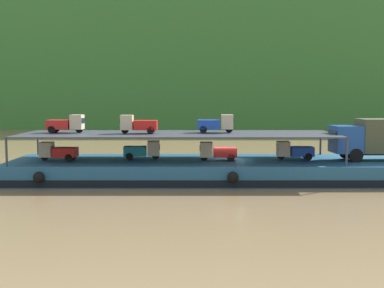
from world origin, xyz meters
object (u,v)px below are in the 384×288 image
mini_truck_lower_mid (216,151)px  mini_truck_lower_aft (141,150)px  cargo_barge (227,170)px  mini_truck_lower_stern (56,151)px  mini_truck_upper_mid (137,124)px  mini_truck_upper_stern (65,124)px  covered_lorry (379,138)px  mini_truck_upper_fore (215,124)px  mini_truck_lower_fore (293,150)px

mini_truck_lower_mid → mini_truck_lower_aft: bearing=171.7°
cargo_barge → mini_truck_lower_stern: mini_truck_lower_stern is taller
mini_truck_lower_mid → mini_truck_upper_mid: 6.25m
mini_truck_lower_stern → mini_truck_upper_stern: mini_truck_upper_stern is taller
covered_lorry → mini_truck_lower_stern: bearing=-179.6°
mini_truck_lower_aft → mini_truck_upper_fore: size_ratio=1.00×
cargo_barge → mini_truck_lower_fore: mini_truck_lower_fore is taller
mini_truck_upper_stern → covered_lorry: bearing=-2.0°
mini_truck_lower_fore → mini_truck_upper_mid: mini_truck_upper_mid is taller
covered_lorry → mini_truck_lower_aft: 17.86m
mini_truck_lower_stern → mini_truck_upper_stern: bearing=67.2°
mini_truck_lower_aft → mini_truck_upper_stern: (-5.80, 0.17, 2.00)m
mini_truck_lower_fore → mini_truck_upper_mid: size_ratio=1.00×
covered_lorry → mini_truck_lower_fore: 6.42m
covered_lorry → mini_truck_lower_mid: size_ratio=2.89×
cargo_barge → mini_truck_upper_mid: bearing=-179.2°
cargo_barge → mini_truck_upper_fore: size_ratio=11.69×
mini_truck_lower_stern → mini_truck_lower_mid: (11.88, 0.01, 0.00)m
mini_truck_lower_aft → mini_truck_lower_fore: same height
cargo_barge → mini_truck_lower_aft: 6.68m
mini_truck_lower_stern → mini_truck_upper_fore: 12.05m
mini_truck_upper_stern → mini_truck_upper_fore: bearing=0.6°
mini_truck_upper_mid → mini_truck_upper_fore: (5.87, 0.82, 0.00)m
covered_lorry → mini_truck_lower_mid: covered_lorry is taller
mini_truck_lower_stern → mini_truck_lower_mid: same height
mini_truck_upper_mid → mini_truck_upper_fore: same height
covered_lorry → mini_truck_lower_mid: bearing=-179.2°
mini_truck_upper_stern → cargo_barge: bearing=-2.8°
mini_truck_lower_stern → mini_truck_upper_mid: (5.97, 0.30, 2.00)m
mini_truck_lower_stern → mini_truck_upper_fore: (11.83, 1.12, 2.00)m
covered_lorry → mini_truck_upper_fore: (-12.22, 0.94, 1.00)m
mini_truck_lower_mid → covered_lorry: bearing=0.8°
mini_truck_lower_stern → mini_truck_lower_aft: size_ratio=1.00×
mini_truck_upper_fore → mini_truck_lower_stern: bearing=-174.6°
mini_truck_lower_mid → mini_truck_upper_stern: (-11.46, 0.99, 2.00)m
mini_truck_lower_aft → mini_truck_lower_stern: bearing=-172.4°
cargo_barge → mini_truck_lower_fore: (4.98, 0.19, 1.44)m
mini_truck_upper_mid → mini_truck_lower_mid: bearing=-2.8°
cargo_barge → mini_truck_upper_stern: bearing=177.2°
mini_truck_lower_stern → mini_truck_lower_mid: bearing=0.1°
covered_lorry → mini_truck_lower_stern: size_ratio=2.86×
mini_truck_lower_aft → mini_truck_lower_fore: 11.50m
mini_truck_lower_stern → mini_truck_upper_stern: (0.42, 1.00, 2.00)m
mini_truck_lower_stern → mini_truck_upper_mid: 6.30m
cargo_barge → mini_truck_upper_fore: 3.63m
mini_truck_lower_mid → mini_truck_lower_fore: bearing=5.6°
mini_truck_lower_fore → mini_truck_lower_aft: bearing=178.7°
cargo_barge → mini_truck_upper_fore: mini_truck_upper_fore is taller
mini_truck_lower_mid → mini_truck_upper_stern: size_ratio=0.99×
mini_truck_lower_fore → mini_truck_upper_stern: size_ratio=0.99×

